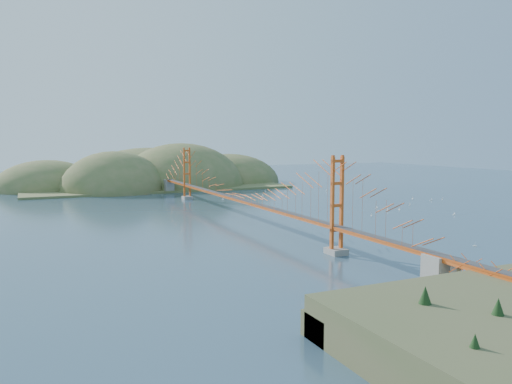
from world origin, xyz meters
name	(u,v)px	position (x,y,z in m)	size (l,w,h in m)	color
ground	(238,218)	(0.00, 0.00, 0.00)	(320.00, 320.00, 0.00)	#314D63
bridge	(238,178)	(0.00, 0.18, 7.01)	(2.20, 94.40, 12.00)	gray
approach_viaduct	(495,280)	(0.00, -51.91, 2.55)	(1.40, 12.00, 3.38)	#C34915
promontory	(459,298)	(0.00, -48.50, 0.12)	(9.00, 6.00, 0.24)	#59544C
fort	(456,289)	(0.40, -47.80, 0.67)	(3.70, 2.30, 1.75)	maroon
far_headlands	(157,185)	(2.21, 68.52, 0.00)	(84.00, 58.00, 25.00)	olive
sailboat_1	(386,206)	(32.59, 0.71, 0.15)	(0.60, 0.60, 0.65)	white
sailboat_6	(475,245)	(18.40, -33.76, 0.14)	(0.54, 0.54, 0.59)	white
sailboat_2	(454,214)	(36.73, -12.91, 0.14)	(0.50, 0.47, 0.57)	white
sailboat_7	(266,191)	(23.89, 38.62, 0.13)	(0.51, 0.51, 0.56)	white
sailboat_0	(372,215)	(22.41, -7.69, 0.13)	(0.49, 0.50, 0.56)	white
sailboat_8	(285,192)	(26.50, 32.77, 0.15)	(0.66, 0.66, 0.69)	white
sailboat_9	(442,199)	(51.92, 5.04, 0.14)	(0.59, 0.59, 0.62)	white
sailboat_14	(400,209)	(32.45, -3.35, 0.15)	(0.51, 0.57, 0.65)	white
sailboat_12	(262,195)	(18.32, 28.76, 0.13)	(0.49, 0.42, 0.56)	white
sailboat_11	(431,200)	(48.70, 5.09, 0.15)	(0.61, 0.61, 0.65)	white
sailboat_13	(387,210)	(28.82, -4.21, 0.15)	(0.62, 0.57, 0.70)	white
sailboat_17	(327,191)	(38.57, 32.00, 0.14)	(0.53, 0.49, 0.60)	white
sailboat_4	(410,205)	(38.36, 0.41, 0.16)	(0.69, 0.69, 0.73)	white
sailboat_5	(413,198)	(47.14, 9.27, 0.15)	(0.56, 0.57, 0.64)	white
sailboat_16	(377,208)	(29.42, -0.31, 0.14)	(0.52, 0.47, 0.58)	white
sailboat_10	(362,237)	(8.83, -23.25, 0.16)	(0.61, 0.63, 0.71)	white
sailboat_3	(223,199)	(7.25, 26.40, 0.14)	(0.49, 0.40, 0.57)	white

